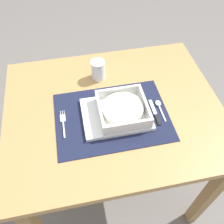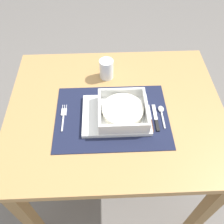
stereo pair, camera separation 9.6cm
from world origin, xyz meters
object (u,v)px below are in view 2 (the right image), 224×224
spoon (161,111)px  drinking_glass (106,70)px  butter_knife (156,119)px  bread_knife (150,120)px  dining_table (115,124)px  fork (64,115)px  porridge_bowl (123,111)px

spoon → drinking_glass: (-0.22, 0.22, 0.03)m
butter_knife → bread_knife: 0.02m
spoon → bread_knife: (-0.05, -0.04, -0.00)m
dining_table → drinking_glass: 0.25m
fork → butter_knife: 0.37m
fork → drinking_glass: 0.29m
dining_table → bread_knife: bread_knife is taller
drinking_glass → spoon: bearing=-45.8°
spoon → dining_table: bearing=169.2°
dining_table → fork: bearing=-170.1°
porridge_bowl → drinking_glass: (-0.06, 0.24, 0.00)m
dining_table → drinking_glass: size_ratio=9.82×
dining_table → bread_knife: (0.13, -0.07, 0.12)m
dining_table → spoon: (0.19, -0.03, 0.12)m
fork → porridge_bowl: bearing=-4.3°
drinking_glass → dining_table: bearing=-80.6°
fork → drinking_glass: bearing=50.9°
bread_knife → drinking_glass: size_ratio=1.49×
drinking_glass → bread_knife: bearing=-57.8°
bread_knife → dining_table: bearing=153.6°
dining_table → fork: 0.25m
fork → butter_knife: bearing=-6.1°
fork → spoon: size_ratio=1.20×
butter_knife → drinking_glass: drinking_glass is taller
butter_knife → bread_knife: (-0.02, -0.00, 0.00)m
dining_table → bread_knife: 0.19m
drinking_glass → butter_knife: bearing=-54.0°
butter_knife → bread_knife: size_ratio=0.98×
spoon → butter_knife: 0.05m
porridge_bowl → butter_knife: bearing=-8.5°
dining_table → spoon: spoon is taller
porridge_bowl → fork: 0.24m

